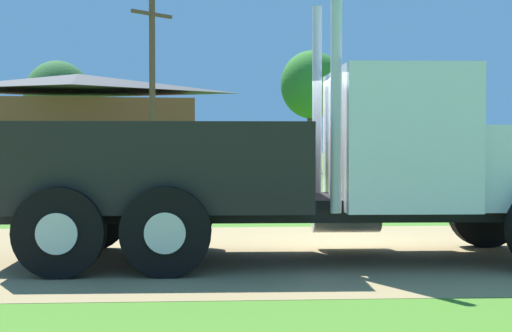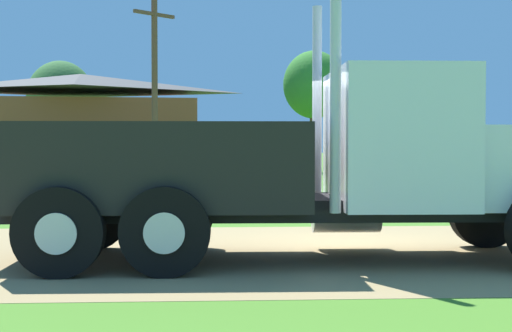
% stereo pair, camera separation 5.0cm
% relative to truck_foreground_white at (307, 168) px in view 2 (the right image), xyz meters
% --- Properties ---
extents(ground_plane, '(200.00, 200.00, 0.00)m').
position_rel_truck_foreground_white_xyz_m(ground_plane, '(0.06, 0.72, -1.25)').
color(ground_plane, '#457924').
extents(dirt_track, '(120.00, 6.59, 0.01)m').
position_rel_truck_foreground_white_xyz_m(dirt_track, '(0.06, 0.72, -1.25)').
color(dirt_track, '#9B8356').
rests_on(dirt_track, ground_plane).
extents(truck_foreground_white, '(8.10, 2.84, 3.59)m').
position_rel_truck_foreground_white_xyz_m(truck_foreground_white, '(0.00, 0.00, 0.00)').
color(truck_foreground_white, black).
rests_on(truck_foreground_white, ground_plane).
extents(shed_building, '(12.23, 8.15, 4.98)m').
position_rel_truck_foreground_white_xyz_m(shed_building, '(-7.81, 28.00, 1.15)').
color(shed_building, brown).
rests_on(shed_building, ground_plane).
extents(utility_pole_far, '(1.65, 1.66, 7.64)m').
position_rel_truck_foreground_white_xyz_m(utility_pole_far, '(-3.75, 22.47, 2.82)').
color(utility_pole_far, brown).
rests_on(utility_pole_far, ground_plane).
extents(tree_left, '(4.11, 4.11, 6.61)m').
position_rel_truck_foreground_white_xyz_m(tree_left, '(-10.66, 37.34, 3.08)').
color(tree_left, '#513823').
rests_on(tree_left, ground_plane).
extents(tree_mid, '(3.28, 3.28, 6.46)m').
position_rel_truck_foreground_white_xyz_m(tree_mid, '(4.11, 30.03, 3.35)').
color(tree_mid, '#513823').
rests_on(tree_mid, ground_plane).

